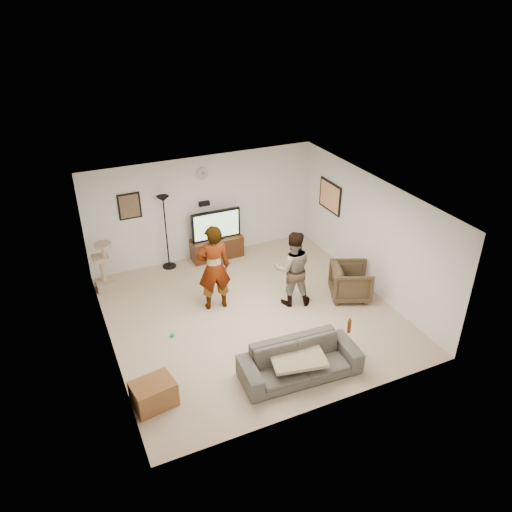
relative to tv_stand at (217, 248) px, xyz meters
name	(u,v)px	position (x,y,z in m)	size (l,w,h in m)	color
floor	(252,314)	(-0.20, -2.50, -0.27)	(5.50, 5.50, 0.02)	#BDA88F
ceiling	(251,199)	(-0.20, -2.50, 2.25)	(5.50, 5.50, 0.02)	white
wall_back	(204,208)	(-0.20, 0.25, 0.99)	(5.50, 0.04, 2.50)	white
wall_front	(327,344)	(-0.20, -5.25, 0.99)	(5.50, 0.04, 2.50)	white
wall_left	(104,293)	(-2.95, -2.50, 0.99)	(0.04, 5.50, 2.50)	white
wall_right	(370,234)	(2.55, -2.50, 0.99)	(0.04, 5.50, 2.50)	white
wall_clock	(202,174)	(-0.20, 0.22, 1.84)	(0.26, 0.26, 0.04)	white
wall_speaker	(204,204)	(-0.20, 0.19, 1.12)	(0.25, 0.10, 0.10)	black
picture_back	(129,206)	(-1.90, 0.23, 1.34)	(0.42, 0.03, 0.52)	brown
picture_right	(330,196)	(2.53, -0.90, 1.24)	(0.03, 0.78, 0.62)	#F99C6A
tv_stand	(217,248)	(0.00, 0.00, 0.00)	(1.24, 0.45, 0.52)	#361A0D
console_box	(221,264)	(-0.06, -0.40, -0.22)	(0.40, 0.30, 0.07)	silver
tv	(216,225)	(0.00, 0.00, 0.61)	(1.20, 0.08, 0.71)	black
tv_screen	(217,226)	(0.00, -0.04, 0.61)	(1.10, 0.01, 0.62)	#88EE17
floor_lamp	(166,233)	(-1.19, 0.04, 0.63)	(0.32, 0.32, 1.77)	black
cat_tree	(102,267)	(-2.73, -0.32, 0.31)	(0.36, 0.36, 1.13)	tan
person_left	(214,268)	(-0.77, -1.95, 0.66)	(0.67, 0.44, 1.84)	#959597
person_right	(293,269)	(0.74, -2.46, 0.56)	(0.79, 0.62, 1.63)	#3F458C
sofa	(300,361)	(-0.17, -4.45, 0.04)	(2.05, 0.80, 0.60)	#48453F
throw_blanket	(297,357)	(-0.23, -4.45, 0.14)	(0.90, 0.70, 0.06)	tan
beer_bottle	(349,326)	(0.77, -4.45, 0.46)	(0.06, 0.06, 0.25)	#4C2A0B
armchair	(351,282)	(1.96, -2.79, 0.11)	(0.79, 0.82, 0.74)	#3F3221
side_table	(154,394)	(-2.60, -4.11, -0.04)	(0.65, 0.49, 0.44)	brown
toy_ball	(172,335)	(-1.87, -2.57, -0.22)	(0.08, 0.08, 0.08)	teal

